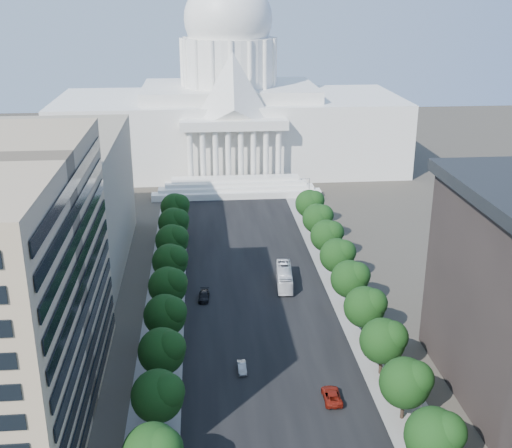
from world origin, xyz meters
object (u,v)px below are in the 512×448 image
object	(u,v)px
car_dark_b	(204,296)
car_red	(332,396)
city_bus	(284,277)
car_silver	(242,367)

from	to	relation	value
car_dark_b	car_red	bearing A→B (deg)	-57.36
car_red	car_dark_b	bearing A→B (deg)	-61.26
car_red	car_dark_b	size ratio (longest dim) A/B	1.11
car_dark_b	city_bus	xyz separation A→B (m)	(17.53, 5.66, 1.06)
car_red	city_bus	world-z (taller)	city_bus
car_red	car_silver	bearing A→B (deg)	-34.26
car_red	city_bus	xyz separation A→B (m)	(-1.91, 42.20, 1.01)
car_silver	city_bus	bearing A→B (deg)	69.06
city_bus	car_silver	bearing A→B (deg)	-104.28
car_red	car_dark_b	xyz separation A→B (m)	(-19.44, 36.54, -0.05)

